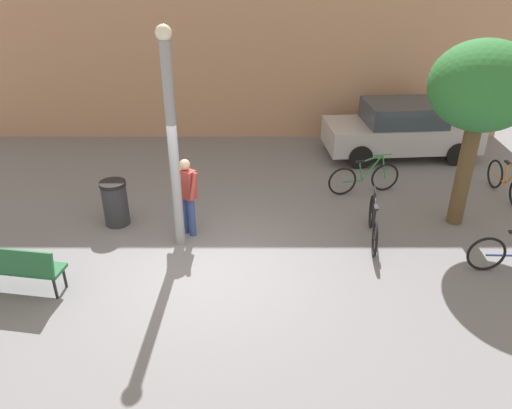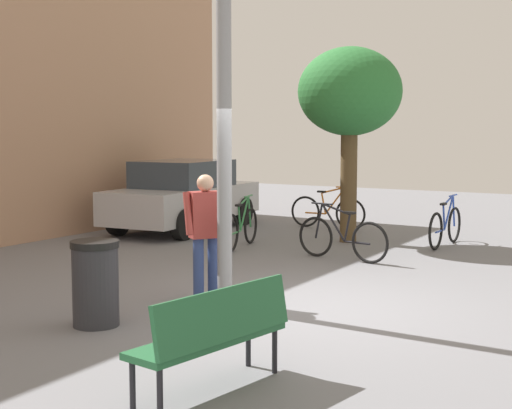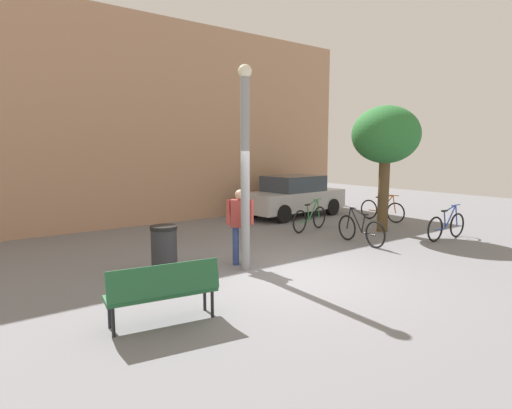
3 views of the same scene
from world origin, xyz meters
TOP-DOWN VIEW (x-y plane):
  - ground_plane at (0.00, 0.00)m, footprint 36.00×36.00m
  - building_facade at (0.00, 8.20)m, footprint 16.88×2.00m
  - lamppost at (-0.62, 0.92)m, footprint 0.28×0.28m
  - person_by_lamppost at (-0.49, 1.30)m, footprint 0.61×0.54m
  - park_bench at (-3.19, -0.66)m, footprint 1.65×0.72m
  - plaza_tree at (5.23, 1.79)m, footprint 2.05×2.05m
  - bicycle_orange at (6.84, 2.99)m, footprint 0.13×1.81m
  - bicycle_black at (3.28, 1.06)m, footprint 0.32×1.80m
  - bicycle_green at (3.52, 3.24)m, footprint 1.78×0.44m
  - bicycle_blue at (5.68, -0.04)m, footprint 1.81×0.11m
  - parked_car_silver at (5.00, 5.67)m, footprint 4.32×2.08m
  - trash_bin at (-2.09, 1.73)m, footprint 0.55×0.55m

SIDE VIEW (x-z plane):
  - ground_plane at x=0.00m, z-range 0.00..0.00m
  - bicycle_orange at x=6.84m, z-range -0.10..0.87m
  - bicycle_black at x=3.28m, z-range -0.10..0.87m
  - bicycle_green at x=3.52m, z-range -0.10..0.87m
  - bicycle_blue at x=5.68m, z-range -0.10..0.87m
  - trash_bin at x=-2.09m, z-range 0.00..0.99m
  - park_bench at x=-3.19m, z-range 0.08..1.01m
  - parked_car_silver at x=5.00m, z-range 0.00..1.55m
  - person_by_lamppost at x=-0.49m, z-range 0.13..1.80m
  - lamppost at x=-0.62m, z-range 0.16..4.37m
  - plaza_tree at x=5.23m, z-range 1.00..4.85m
  - building_facade at x=0.00m, z-range 0.00..6.89m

